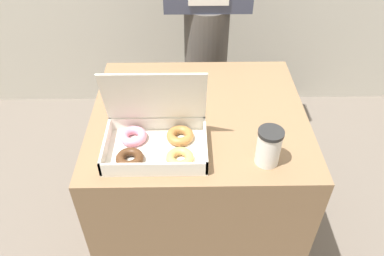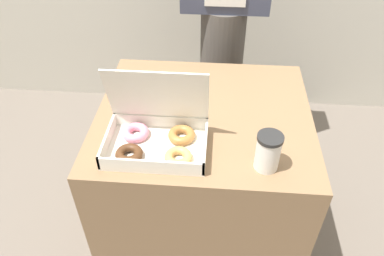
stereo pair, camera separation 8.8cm
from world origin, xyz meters
name	(u,v)px [view 2 (the right image)]	position (x,y,z in m)	size (l,w,h in m)	color
ground_plane	(201,231)	(0.00, 0.00, 0.00)	(14.00, 14.00, 0.00)	#665B51
table	(202,180)	(0.00, 0.00, 0.39)	(0.82, 0.74, 0.77)	brown
donut_box	(156,135)	(-0.15, -0.19, 0.82)	(0.34, 0.24, 0.28)	white
coffee_cup	(268,152)	(0.21, -0.26, 0.84)	(0.08, 0.08, 0.13)	silver
person_customer	(225,6)	(0.06, 0.68, 0.91)	(0.42, 0.23, 1.69)	#4C4742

